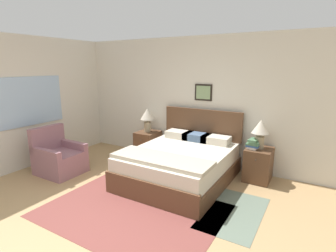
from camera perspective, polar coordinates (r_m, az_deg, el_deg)
name	(u,v)px	position (r m, az deg, el deg)	size (l,w,h in m)	color
ground_plane	(87,239)	(3.54, -17.19, -22.38)	(16.00, 16.00, 0.00)	tan
wall_back	(197,101)	(5.48, 6.26, 5.38)	(7.95, 0.09, 2.60)	beige
wall_left	(44,101)	(6.11, -25.46, 4.98)	(0.08, 5.45, 2.60)	beige
area_rug_main	(132,211)	(3.95, -7.87, -17.80)	(2.47, 1.78, 0.01)	brown
area_rug_bedside	(234,212)	(3.99, 14.16, -17.76)	(0.75, 1.29, 0.01)	slate
bed	(180,163)	(4.73, 2.70, -8.12)	(1.65, 1.99, 1.16)	brown
armchair	(59,158)	(5.47, -22.69, -6.48)	(0.79, 0.71, 0.88)	#8E606B
nightstand_near_window	(148,144)	(5.90, -4.38, -4.03)	(0.44, 0.53, 0.59)	brown
nightstand_by_door	(258,164)	(5.00, 19.04, -7.91)	(0.44, 0.53, 0.59)	brown
table_lamp_near_window	(147,116)	(5.78, -4.52, 2.13)	(0.31, 0.31, 0.52)	gray
table_lamp_by_door	(261,129)	(4.84, 19.52, -0.70)	(0.31, 0.31, 0.52)	gray
book_thick_bottom	(253,147)	(4.88, 18.05, -4.47)	(0.19, 0.22, 0.04)	silver
book_hardcover_middle	(253,145)	(4.86, 18.08, -4.02)	(0.23, 0.22, 0.04)	#335693
book_novel_upper	(253,144)	(4.85, 18.11, -3.64)	(0.22, 0.25, 0.03)	#4C7551
book_slim_near_top	(254,142)	(4.85, 18.13, -3.32)	(0.21, 0.27, 0.03)	#4C7551
book_paperback_top	(254,140)	(4.84, 18.16, -2.92)	(0.17, 0.26, 0.04)	#4C7551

